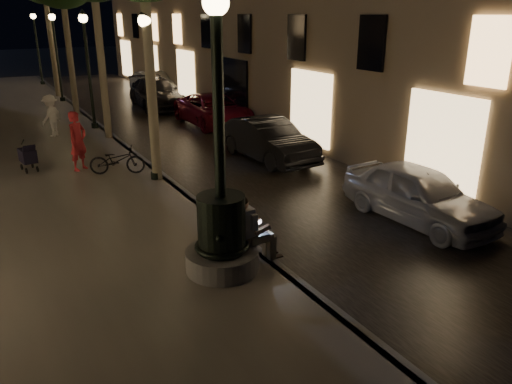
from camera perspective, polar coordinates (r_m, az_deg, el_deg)
ground at (r=21.79m, az=-16.52°, el=6.12°), size 120.00×120.00×0.00m
cobble_lane at (r=22.62m, az=-9.10°, el=7.19°), size 6.00×45.00×0.02m
promenade at (r=21.28m, az=-27.05°, el=4.72°), size 8.00×45.00×0.20m
curb_strip at (r=21.77m, az=-16.54°, el=6.38°), size 0.25×45.00×0.20m
fountain_lamppost at (r=9.28m, az=-3.99°, el=-3.29°), size 1.40×1.40×5.21m
seated_man_laptop at (r=9.65m, az=-0.66°, el=-4.08°), size 1.05×0.35×1.41m
lamp_curb_a at (r=14.49m, az=-12.19°, el=12.98°), size 0.36×0.36×4.81m
lamp_curb_b at (r=22.22m, az=-18.75°, el=14.63°), size 0.36×0.36×4.81m
lamp_curb_c at (r=30.09m, az=-21.94°, el=15.36°), size 0.36×0.36×4.81m
lamp_curb_d at (r=38.02m, az=-23.81°, el=15.76°), size 0.36×0.36×4.81m
stroller at (r=16.97m, az=-24.64°, el=3.78°), size 0.50×0.97×0.97m
car_front at (r=12.75m, az=18.08°, el=-0.21°), size 1.81×4.15×1.39m
car_second at (r=17.33m, az=1.36°, el=6.00°), size 1.75×4.42×1.43m
car_third at (r=23.05m, az=-4.86°, el=9.34°), size 2.38×5.03×1.39m
car_rear at (r=27.96m, az=-11.34°, el=11.01°), size 2.51×5.39×1.52m
car_fifth at (r=32.11m, az=-11.62°, el=12.01°), size 1.89×4.49×1.44m
pedestrian_red at (r=16.41m, az=-19.70°, el=5.51°), size 0.80×0.76×1.84m
pedestrian_white at (r=21.52m, az=-22.37°, el=8.07°), size 1.17×1.18×1.64m
bicycle at (r=15.74m, az=-15.60°, el=3.53°), size 1.74×1.17×0.87m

